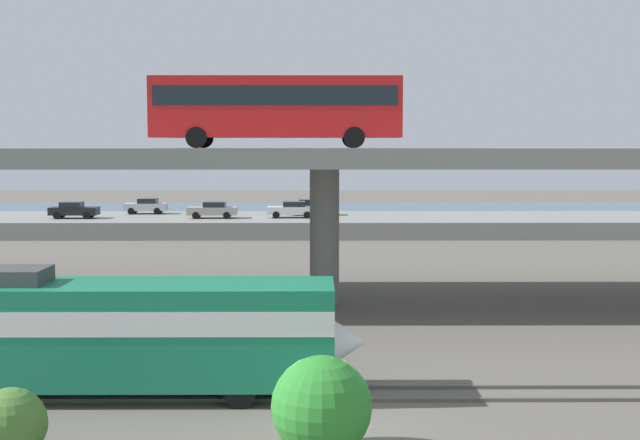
{
  "coord_description": "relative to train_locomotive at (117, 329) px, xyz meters",
  "views": [
    {
      "loc": [
        -0.45,
        -22.52,
        8.08
      ],
      "look_at": [
        -0.23,
        20.14,
        4.28
      ],
      "focal_mm": 46.99,
      "sensor_mm": 36.0,
      "label": 1
    }
  ],
  "objects": [
    {
      "name": "shrub_right",
      "position": [
        6.55,
        -5.31,
        -0.87
      ],
      "size": [
        2.65,
        2.65,
        2.65
      ],
      "primitive_type": "sphere",
      "color": "#2E882E",
      "rests_on": "ground_plane"
    },
    {
      "name": "rail_strip_near",
      "position": [
        6.85,
        -0.7,
        -2.13
      ],
      "size": [
        110.0,
        0.12,
        0.12
      ],
      "primitive_type": "cube",
      "color": "#59544C",
      "rests_on": "ground_plane"
    },
    {
      "name": "rail_strip_far",
      "position": [
        6.85,
        0.7,
        -2.13
      ],
      "size": [
        110.0,
        0.12,
        0.12
      ],
      "primitive_type": "cube",
      "color": "#59544C",
      "rests_on": "ground_plane"
    },
    {
      "name": "parked_car_4",
      "position": [
        5.95,
        52.64,
        0.09
      ],
      "size": [
        4.29,
        1.96,
        1.5
      ],
      "color": "#0C4C26",
      "rests_on": "pier_parking_lot"
    },
    {
      "name": "highway_overpass",
      "position": [
        6.85,
        16.0,
        5.03
      ],
      "size": [
        96.0,
        12.06,
        7.96
      ],
      "color": "gray",
      "rests_on": "ground_plane"
    },
    {
      "name": "ground_plane",
      "position": [
        6.85,
        -4.0,
        -2.19
      ],
      "size": [
        260.0,
        260.0,
        0.0
      ],
      "primitive_type": "plane",
      "color": "#605B54"
    },
    {
      "name": "pier_parking_lot",
      "position": [
        6.85,
        51.0,
        -1.44
      ],
      "size": [
        65.71,
        13.11,
        1.51
      ],
      "primitive_type": "cube",
      "color": "gray",
      "rests_on": "ground_plane"
    },
    {
      "name": "parked_car_1",
      "position": [
        -15.52,
        49.07,
        0.09
      ],
      "size": [
        4.3,
        1.86,
        1.5
      ],
      "color": "black",
      "rests_on": "pier_parking_lot"
    },
    {
      "name": "transit_bus_on_overpass",
      "position": [
        4.52,
        14.28,
        7.83
      ],
      "size": [
        12.0,
        2.68,
        3.4
      ],
      "color": "red",
      "rests_on": "highway_overpass"
    },
    {
      "name": "shrub_left",
      "position": [
        -1.46,
        -5.55,
        -1.25
      ],
      "size": [
        1.88,
        1.88,
        1.88
      ],
      "primitive_type": "sphere",
      "color": "#467630",
      "rests_on": "ground_plane"
    },
    {
      "name": "train_locomotive",
      "position": [
        0.0,
        0.0,
        0.0
      ],
      "size": [
        16.56,
        3.04,
        4.18
      ],
      "color": "#197A56",
      "rests_on": "ground_plane"
    },
    {
      "name": "parked_car_0",
      "position": [
        -2.94,
        49.2,
        0.09
      ],
      "size": [
        4.47,
        1.94,
        1.5
      ],
      "rotation": [
        0.0,
        0.0,
        3.14
      ],
      "color": "#9E998C",
      "rests_on": "pier_parking_lot"
    },
    {
      "name": "parked_car_3",
      "position": [
        -9.98,
        54.15,
        0.09
      ],
      "size": [
        4.01,
        1.92,
        1.5
      ],
      "rotation": [
        0.0,
        0.0,
        3.14
      ],
      "color": "#B7B7BC",
      "rests_on": "pier_parking_lot"
    },
    {
      "name": "parked_car_2",
      "position": [
        4.27,
        49.66,
        0.09
      ],
      "size": [
        4.51,
        1.87,
        1.5
      ],
      "rotation": [
        0.0,
        0.0,
        3.14
      ],
      "color": "silver",
      "rests_on": "pier_parking_lot"
    },
    {
      "name": "harbor_water",
      "position": [
        6.85,
        74.0,
        -2.19
      ],
      "size": [
        140.0,
        36.0,
        0.01
      ],
      "primitive_type": "cube",
      "color": "#385B7A",
      "rests_on": "ground_plane"
    }
  ]
}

